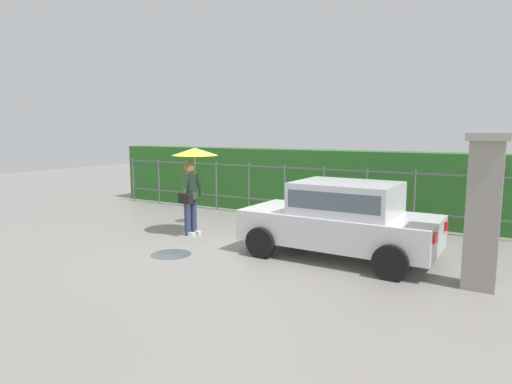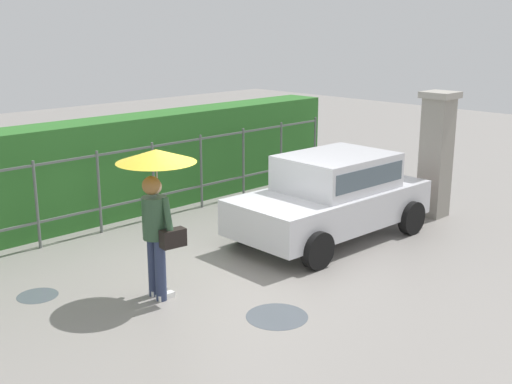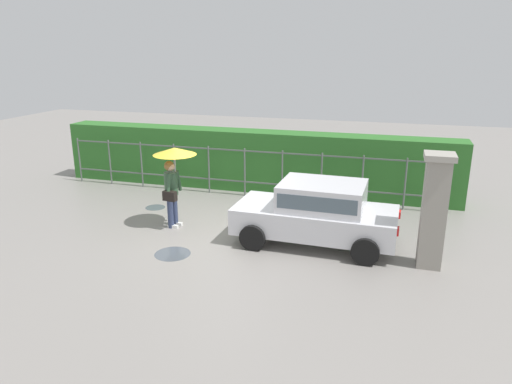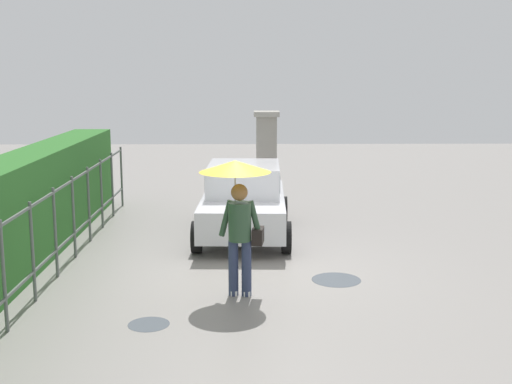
{
  "view_description": "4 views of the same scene",
  "coord_description": "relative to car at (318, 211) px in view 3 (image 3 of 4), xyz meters",
  "views": [
    {
      "loc": [
        5.2,
        -7.81,
        2.45
      ],
      "look_at": [
        0.68,
        0.02,
        1.19
      ],
      "focal_mm": 31.06,
      "sensor_mm": 36.0,
      "label": 1
    },
    {
      "loc": [
        -6.12,
        -6.5,
        3.68
      ],
      "look_at": [
        0.47,
        0.2,
        1.2
      ],
      "focal_mm": 45.37,
      "sensor_mm": 36.0,
      "label": 2
    },
    {
      "loc": [
        3.96,
        -10.05,
        4.42
      ],
      "look_at": [
        0.89,
        0.46,
        1.07
      ],
      "focal_mm": 33.31,
      "sensor_mm": 36.0,
      "label": 3
    },
    {
      "loc": [
        -10.95,
        0.23,
        3.36
      ],
      "look_at": [
        0.65,
        0.06,
        1.24
      ],
      "focal_mm": 46.62,
      "sensor_mm": 36.0,
      "label": 4
    }
  ],
  "objects": [
    {
      "name": "ground_plane",
      "position": [
        -2.43,
        -0.28,
        -0.8
      ],
      "size": [
        40.0,
        40.0,
        0.0
      ],
      "primitive_type": "plane",
      "color": "gray"
    },
    {
      "name": "puddle_far",
      "position": [
        -4.88,
        1.27,
        -0.8
      ],
      "size": [
        0.56,
        0.56,
        0.0
      ],
      "primitive_type": "cylinder",
      "color": "#4C545B",
      "rests_on": "ground"
    },
    {
      "name": "fence_section",
      "position": [
        -2.75,
        3.08,
        0.02
      ],
      "size": [
        11.83,
        0.05,
        1.5
      ],
      "color": "#59605B",
      "rests_on": "ground"
    },
    {
      "name": "puddle_near",
      "position": [
        -2.99,
        -1.52,
        -0.8
      ],
      "size": [
        0.81,
        0.81,
        0.0
      ],
      "primitive_type": "cylinder",
      "color": "#4C545B",
      "rests_on": "ground"
    },
    {
      "name": "pedestrian",
      "position": [
        -3.66,
        0.07,
        0.74
      ],
      "size": [
        1.08,
        1.08,
        2.06
      ],
      "rotation": [
        0.0,
        0.0,
        -0.13
      ],
      "color": "#2D3856",
      "rests_on": "ground"
    },
    {
      "name": "hedge_row",
      "position": [
        -2.75,
        3.87,
        0.15
      ],
      "size": [
        12.78,
        0.9,
        1.9
      ],
      "primitive_type": "cube",
      "color": "#2D6B28",
      "rests_on": "ground"
    },
    {
      "name": "gate_pillar",
      "position": [
        2.45,
        -0.54,
        0.44
      ],
      "size": [
        0.6,
        0.6,
        2.42
      ],
      "color": "gray",
      "rests_on": "ground"
    },
    {
      "name": "car",
      "position": [
        0.0,
        0.0,
        0.0
      ],
      "size": [
        3.78,
        1.95,
        1.48
      ],
      "rotation": [
        0.0,
        0.0,
        3.11
      ],
      "color": "silver",
      "rests_on": "ground"
    }
  ]
}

